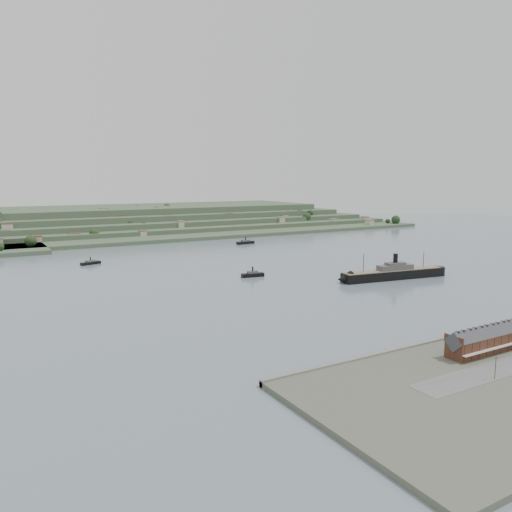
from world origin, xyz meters
TOP-DOWN VIEW (x-y plane):
  - ground at (0.00, 0.00)m, footprint 1400.00×1400.00m
  - terrace_row at (-10.00, -168.02)m, footprint 55.60×9.80m
  - far_peninsula at (27.91, 393.10)m, footprint 760.00×309.00m
  - steamship at (61.31, -37.68)m, footprint 88.97×22.41m
  - tugboat at (-17.22, 18.25)m, footprint 16.92×6.92m
  - ferry_west at (-105.95, 130.57)m, footprint 17.03×9.17m
  - ferry_east at (66.96, 180.77)m, footprint 20.77×7.76m

SIDE VIEW (x-z plane):
  - ground at x=0.00m, z-range 0.00..0.00m
  - ferry_west at x=-105.95m, z-range -1.59..4.56m
  - tugboat at x=-17.22m, z-range -1.89..5.50m
  - ferry_east at x=66.96m, z-range -1.97..5.64m
  - steamship at x=61.31m, z-range -6.75..14.65m
  - terrace_row at x=-10.00m, z-range 1.30..12.38m
  - far_peninsula at x=27.91m, z-range -3.12..26.88m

